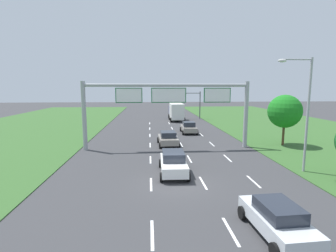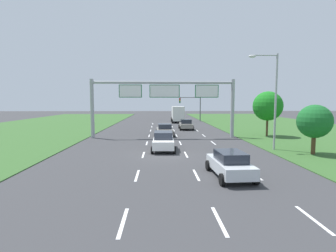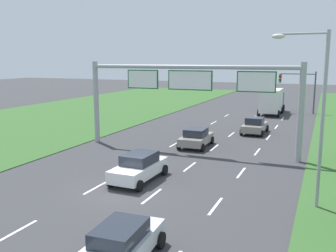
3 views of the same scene
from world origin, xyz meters
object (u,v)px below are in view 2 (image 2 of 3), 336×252
at_px(car_near_red, 186,124).
at_px(box_truck, 178,114).
at_px(car_far_ahead, 165,130).
at_px(traffic_light_mast, 191,104).
at_px(car_mid_lane, 163,141).
at_px(roadside_tree_mid, 268,106).
at_px(street_lamp, 272,93).
at_px(sign_gantry, 164,96).
at_px(car_lead_silver, 230,164).
at_px(roadside_tree_near, 315,122).

distance_m(car_near_red, box_truck, 14.45).
distance_m(car_far_ahead, traffic_light_mast, 25.33).
distance_m(car_near_red, car_mid_lane, 17.74).
bearing_deg(car_near_red, roadside_tree_mid, -42.10).
relative_size(street_lamp, roadside_tree_mid, 1.52).
bearing_deg(box_truck, sign_gantry, -97.61).
bearing_deg(traffic_light_mast, roadside_tree_mid, -75.89).
relative_size(car_near_red, car_mid_lane, 0.94).
relative_size(car_near_red, street_lamp, 0.49).
height_order(car_near_red, traffic_light_mast, traffic_light_mast).
bearing_deg(car_far_ahead, traffic_light_mast, 73.46).
bearing_deg(car_lead_silver, street_lamp, 51.45).
distance_m(box_truck, traffic_light_mast, 4.44).
xyz_separation_m(car_lead_silver, traffic_light_mast, (2.98, 42.59, 3.10)).
xyz_separation_m(car_far_ahead, roadside_tree_mid, (12.73, -0.96, 3.00)).
xyz_separation_m(car_lead_silver, roadside_tree_near, (8.53, 6.09, 1.96)).
xyz_separation_m(roadside_tree_near, roadside_tree_mid, (0.81, 11.21, 1.06)).
xyz_separation_m(car_lead_silver, box_truck, (-0.21, 40.31, 1.01)).
height_order(car_lead_silver, traffic_light_mast, traffic_light_mast).
bearing_deg(car_lead_silver, roadside_tree_near, 32.37).
xyz_separation_m(car_near_red, sign_gantry, (-3.56, -9.19, 4.17)).
distance_m(car_lead_silver, roadside_tree_near, 10.66).
relative_size(car_mid_lane, box_truck, 0.59).
height_order(street_lamp, roadside_tree_near, street_lamp).
height_order(car_near_red, box_truck, box_truck).
bearing_deg(car_near_red, box_truck, 92.03).
bearing_deg(car_near_red, car_far_ahead, -113.71).
height_order(street_lamp, roadside_tree_mid, street_lamp).
xyz_separation_m(car_lead_silver, car_far_ahead, (-3.39, 18.26, 0.02)).
relative_size(car_near_red, traffic_light_mast, 0.75).
height_order(car_near_red, roadside_tree_mid, roadside_tree_mid).
bearing_deg(street_lamp, car_lead_silver, -125.40).
xyz_separation_m(box_truck, sign_gantry, (-3.25, -23.60, 3.18)).
bearing_deg(car_mid_lane, car_far_ahead, 89.38).
xyz_separation_m(car_mid_lane, street_lamp, (9.54, -0.34, 4.24)).
relative_size(car_near_red, sign_gantry, 0.24).
bearing_deg(box_truck, traffic_light_mast, 35.75).
bearing_deg(box_truck, roadside_tree_near, -75.44).
xyz_separation_m(car_far_ahead, box_truck, (3.18, 22.05, 1.00)).
distance_m(street_lamp, roadside_tree_near, 4.16).
relative_size(car_mid_lane, roadside_tree_mid, 0.80).
height_order(car_near_red, car_mid_lane, car_mid_lane).
distance_m(car_near_red, traffic_light_mast, 17.22).
distance_m(box_truck, street_lamp, 32.82).
height_order(car_near_red, car_lead_silver, car_near_red).
xyz_separation_m(car_mid_lane, box_truck, (3.49, 31.75, 0.94)).
xyz_separation_m(car_far_ahead, traffic_light_mast, (6.37, 24.33, 3.08)).
xyz_separation_m(traffic_light_mast, roadside_tree_mid, (6.36, -25.29, -0.08)).
relative_size(traffic_light_mast, roadside_tree_near, 1.36).
height_order(car_near_red, car_far_ahead, car_near_red).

